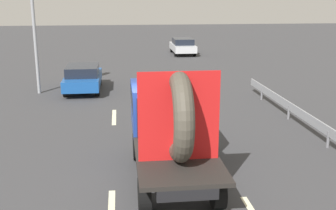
{
  "coord_description": "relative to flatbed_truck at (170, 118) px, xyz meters",
  "views": [
    {
      "loc": [
        -1.09,
        -10.8,
        4.81
      ],
      "look_at": [
        0.23,
        0.45,
        1.81
      ],
      "focal_mm": 44.53,
      "sensor_mm": 36.0,
      "label": 1
    }
  ],
  "objects": [
    {
      "name": "ground_plane",
      "position": [
        -0.23,
        -0.09,
        -1.53
      ],
      "size": [
        120.0,
        120.0,
        0.0
      ],
      "primitive_type": "plane",
      "color": "#38383A"
    },
    {
      "name": "flatbed_truck",
      "position": [
        0.0,
        0.0,
        0.0
      ],
      "size": [
        2.02,
        5.14,
        3.16
      ],
      "color": "black",
      "rests_on": "ground_plane"
    },
    {
      "name": "distant_sedan",
      "position": [
        -3.22,
        10.59,
        -0.82
      ],
      "size": [
        1.75,
        4.09,
        1.34
      ],
      "color": "black",
      "rests_on": "ground_plane"
    },
    {
      "name": "traffic_light",
      "position": [
        -5.4,
        10.3,
        2.35
      ],
      "size": [
        0.42,
        0.36,
        5.98
      ],
      "color": "gray",
      "rests_on": "ground_plane"
    },
    {
      "name": "guardrail",
      "position": [
        5.33,
        2.79,
        -1.01
      ],
      "size": [
        0.1,
        12.94,
        0.71
      ],
      "color": "gray",
      "rests_on": "ground_plane"
    },
    {
      "name": "lane_dash_left_far",
      "position": [
        -1.61,
        5.52,
        -1.53
      ],
      "size": [
        0.16,
        2.19,
        0.01
      ],
      "primitive_type": "cube",
      "rotation": [
        0.0,
        0.0,
        1.57
      ],
      "color": "beige",
      "rests_on": "ground_plane"
    },
    {
      "name": "lane_dash_right_far",
      "position": [
        1.61,
        5.31,
        -1.53
      ],
      "size": [
        0.16,
        2.09,
        0.01
      ],
      "primitive_type": "cube",
      "rotation": [
        0.0,
        0.0,
        1.57
      ],
      "color": "beige",
      "rests_on": "ground_plane"
    },
    {
      "name": "oncoming_car",
      "position": [
        3.97,
        23.68,
        -0.82
      ],
      "size": [
        1.75,
        4.09,
        1.33
      ],
      "color": "black",
      "rests_on": "ground_plane"
    }
  ]
}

